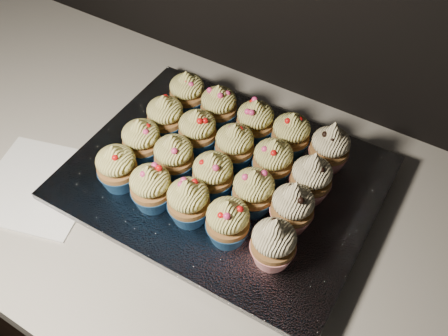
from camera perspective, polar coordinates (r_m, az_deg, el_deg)
name	(u,v)px	position (r m, az deg, el deg)	size (l,w,h in m)	color
cabinet	(184,301)	(1.24, -4.56, -14.88)	(2.40, 0.60, 0.86)	black
worktop	(168,181)	(0.86, -6.36, -1.50)	(2.44, 0.64, 0.04)	beige
napkin	(39,186)	(0.88, -20.36, -1.89)	(0.18, 0.18, 0.00)	white
baking_tray	(224,184)	(0.81, 0.00, -1.81)	(0.44, 0.33, 0.02)	black
foil_lining	(224,177)	(0.80, 0.00, -1.04)	(0.47, 0.37, 0.01)	silver
cupcake_0	(117,167)	(0.77, -12.13, 0.10)	(0.06, 0.06, 0.08)	navy
cupcake_1	(151,187)	(0.74, -8.33, -2.16)	(0.06, 0.06, 0.08)	navy
cupcake_2	(189,201)	(0.71, -4.08, -3.82)	(0.06, 0.06, 0.08)	navy
cupcake_3	(228,222)	(0.69, 0.44, -6.14)	(0.06, 0.06, 0.08)	navy
cupcake_4	(274,243)	(0.67, 5.68, -8.48)	(0.06, 0.06, 0.10)	red
cupcake_5	(142,141)	(0.80, -9.38, 3.11)	(0.06, 0.06, 0.08)	navy
cupcake_6	(174,157)	(0.77, -5.74, 1.30)	(0.06, 0.06, 0.08)	navy
cupcake_7	(213,174)	(0.74, -1.27, -0.72)	(0.06, 0.06, 0.08)	navy
cupcake_8	(253,191)	(0.72, 3.38, -2.66)	(0.06, 0.06, 0.08)	navy
cupcake_9	(292,207)	(0.71, 7.83, -4.41)	(0.06, 0.06, 0.10)	red
cupcake_10	(166,117)	(0.84, -6.70, 5.84)	(0.06, 0.06, 0.08)	navy
cupcake_11	(198,131)	(0.81, -3.04, 4.25)	(0.06, 0.06, 0.08)	navy
cupcake_12	(235,145)	(0.78, 1.22, 2.59)	(0.06, 0.06, 0.08)	navy
cupcake_13	(273,161)	(0.77, 5.60, 0.83)	(0.06, 0.06, 0.08)	navy
cupcake_14	(311,178)	(0.75, 9.94, -1.11)	(0.06, 0.06, 0.10)	red
cupcake_15	(187,93)	(0.88, -4.21, 8.55)	(0.06, 0.06, 0.08)	navy
cupcake_16	(219,107)	(0.85, -0.61, 7.02)	(0.06, 0.06, 0.08)	navy
cupcake_17	(255,122)	(0.82, 3.59, 5.32)	(0.06, 0.06, 0.08)	navy
cupcake_18	(291,135)	(0.81, 7.65, 3.81)	(0.06, 0.06, 0.08)	navy
cupcake_19	(330,148)	(0.80, 12.00, 2.30)	(0.06, 0.06, 0.10)	red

